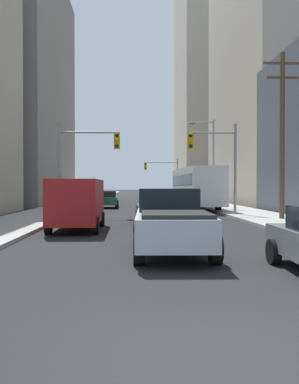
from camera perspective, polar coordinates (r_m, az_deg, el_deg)
name	(u,v)px	position (r m, az deg, el deg)	size (l,w,h in m)	color
ground_plane	(224,367)	(5.05, 10.01, -22.36)	(400.00, 400.00, 0.00)	black
sidewalk_left	(86,200)	(54.89, -8.60, -1.14)	(3.86, 160.00, 0.15)	#9E9E99
sidewalk_right	(194,200)	(55.15, 6.02, -1.12)	(3.86, 160.00, 0.15)	#9E9E99
city_bus	(196,186)	(35.00, 6.34, 0.77)	(2.85, 11.57, 3.40)	silver
pickup_truck_silver	(171,221)	(12.43, 2.87, -4.01)	(2.20, 5.46, 1.90)	#B7BABF
cargo_van_red	(77,201)	(19.01, -9.75, -1.26)	(2.16, 5.23, 2.26)	maroon
sedan_navy	(154,209)	(21.96, 0.67, -2.31)	(1.95, 4.23, 1.52)	#141E4C
sedan_green	(107,199)	(37.65, -5.77, -0.99)	(1.95, 4.24, 1.52)	#195938
traffic_signal_near_left	(86,153)	(27.25, -8.64, 5.20)	(3.95, 0.44, 6.00)	gray
traffic_signal_near_right	(215,154)	(27.60, 8.84, 5.07)	(3.21, 0.44, 6.00)	gray
traffic_signal_far_right	(163,171)	(62.10, 1.81, 2.82)	(5.04, 0.44, 6.00)	gray
utility_pole_right	(282,132)	(24.87, 17.56, 7.75)	(2.20, 0.28, 9.43)	brown
street_lamp_right	(209,155)	(35.59, 8.14, 4.93)	(2.15, 0.32, 7.50)	gray
building_right_far_highrise	(220,44)	(97.55, 9.49, 19.22)	(17.29, 23.12, 65.43)	#B7A893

